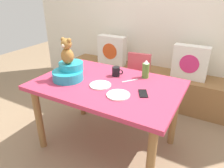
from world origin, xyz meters
name	(u,v)px	position (x,y,z in m)	size (l,w,h in m)	color
ground_plane	(108,144)	(0.00, 0.00, 0.00)	(8.00, 8.00, 0.00)	#8C7256
back_wall	(160,8)	(0.00, 1.47, 1.30)	(4.40, 0.10, 2.60)	silver
window_bench	(147,84)	(0.00, 1.20, 0.23)	(2.60, 0.44, 0.46)	olive
pillow_floral_left	(112,50)	(-0.60, 1.18, 0.68)	(0.44, 0.15, 0.44)	white
pillow_floral_right	(190,62)	(0.56, 1.18, 0.68)	(0.44, 0.15, 0.44)	white
book_stack	(140,67)	(-0.13, 1.20, 0.49)	(0.20, 0.14, 0.05)	brown
dining_table	(107,92)	(0.00, 0.00, 0.64)	(1.37, 0.90, 0.74)	#B73351
highchair	(136,76)	(-0.02, 0.77, 0.52)	(0.35, 0.48, 0.79)	#D84C59
infant_seat_teal	(69,72)	(-0.38, -0.09, 0.81)	(0.30, 0.33, 0.16)	teal
teddy_bear	(67,52)	(-0.38, -0.09, 1.02)	(0.13, 0.12, 0.25)	olive
ketchup_bottle	(146,69)	(0.27, 0.30, 0.83)	(0.07, 0.07, 0.18)	#4C8C33
coffee_mug	(116,71)	(-0.01, 0.20, 0.79)	(0.12, 0.08, 0.09)	black
dinner_plate_near	(100,85)	(-0.03, -0.08, 0.75)	(0.20, 0.20, 0.01)	white
dinner_plate_far	(118,95)	(0.21, -0.16, 0.75)	(0.20, 0.20, 0.01)	white
cell_phone	(143,93)	(0.38, -0.03, 0.74)	(0.07, 0.14, 0.01)	black
table_fork	(130,81)	(0.17, 0.15, 0.74)	(0.02, 0.17, 0.01)	silver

